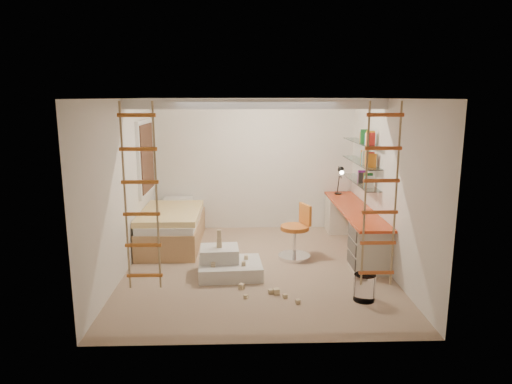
{
  "coord_description": "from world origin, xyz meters",
  "views": [
    {
      "loc": [
        -0.22,
        -6.75,
        2.62
      ],
      "look_at": [
        0.0,
        0.3,
        1.15
      ],
      "focal_mm": 32.0,
      "sensor_mm": 36.0,
      "label": 1
    }
  ],
  "objects_px": {
    "desk": "(353,227)",
    "bed": "(173,226)",
    "play_platform": "(227,264)",
    "swivel_chair": "(296,239)"
  },
  "relations": [
    {
      "from": "swivel_chair",
      "to": "play_platform",
      "type": "distance_m",
      "value": 1.33
    },
    {
      "from": "desk",
      "to": "bed",
      "type": "height_order",
      "value": "desk"
    },
    {
      "from": "desk",
      "to": "bed",
      "type": "distance_m",
      "value": 3.22
    },
    {
      "from": "swivel_chair",
      "to": "play_platform",
      "type": "xyz_separation_m",
      "value": [
        -1.12,
        -0.7,
        -0.17
      ]
    },
    {
      "from": "bed",
      "to": "swivel_chair",
      "type": "xyz_separation_m",
      "value": [
        2.14,
        -0.8,
        0.0
      ]
    },
    {
      "from": "desk",
      "to": "bed",
      "type": "bearing_deg",
      "value": 173.51
    },
    {
      "from": "desk",
      "to": "swivel_chair",
      "type": "height_order",
      "value": "swivel_chair"
    },
    {
      "from": "swivel_chair",
      "to": "bed",
      "type": "bearing_deg",
      "value": 159.54
    },
    {
      "from": "play_platform",
      "to": "bed",
      "type": "bearing_deg",
      "value": 124.51
    },
    {
      "from": "swivel_chair",
      "to": "play_platform",
      "type": "height_order",
      "value": "swivel_chair"
    }
  ]
}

